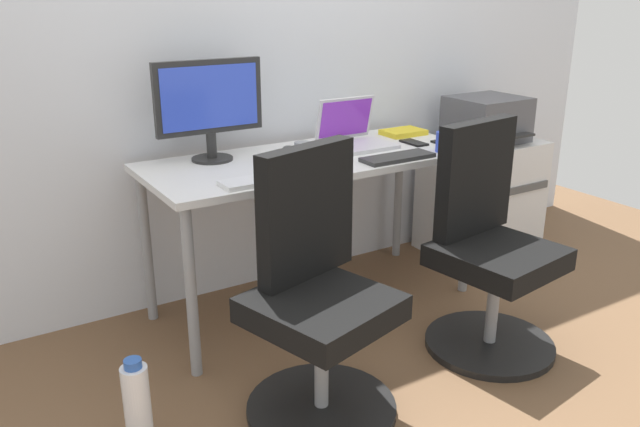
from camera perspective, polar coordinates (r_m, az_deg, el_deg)
ground_plane at (r=3.16m, az=-0.48°, el=-7.92°), size 5.28×5.28×0.00m
back_wall at (r=3.16m, az=-4.50°, el=16.60°), size 4.40×0.04×2.60m
desk at (r=2.92m, az=-0.52°, el=3.69°), size 1.52×0.64×0.73m
office_chair_left at (r=2.27m, az=-0.33°, el=-7.51°), size 0.54×0.54×0.94m
office_chair_right at (r=2.76m, az=14.62°, el=-3.12°), size 0.54×0.54×0.94m
side_cabinet at (r=3.79m, az=13.95°, el=1.48°), size 0.57×0.49×0.65m
printer at (r=3.68m, az=14.52°, el=8.08°), size 0.38×0.40×0.24m
water_bottle_on_floor at (r=2.31m, az=-15.86°, el=-15.76°), size 0.09×0.09×0.31m
desktop_monitor at (r=2.82m, az=-9.76°, el=9.59°), size 0.48×0.18×0.43m
open_laptop at (r=3.09m, az=3.03°, el=6.97°), size 0.31×0.27×0.22m
keyboard_by_monitor at (r=2.52m, az=-5.04°, el=2.99°), size 0.34×0.12×0.02m
keyboard_by_laptop at (r=2.87m, az=6.88°, el=4.94°), size 0.34×0.12×0.02m
mouse_by_monitor at (r=2.66m, az=1.23°, el=4.12°), size 0.06×0.10×0.03m
mouse_by_laptop at (r=2.96m, az=-2.66°, el=5.68°), size 0.06×0.10×0.03m
coffee_mug at (r=3.03m, az=10.94°, el=6.24°), size 0.08×0.08×0.09m
pen_cup at (r=2.72m, az=-1.55°, el=5.25°), size 0.07×0.07×0.10m
phone_near_laptop at (r=3.19m, az=11.05°, el=6.11°), size 0.07×0.14×0.01m
phone_near_monitor at (r=3.17m, az=8.29°, el=6.21°), size 0.07×0.14×0.01m
notebook at (r=3.36m, az=7.37°, el=7.13°), size 0.21×0.15×0.03m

